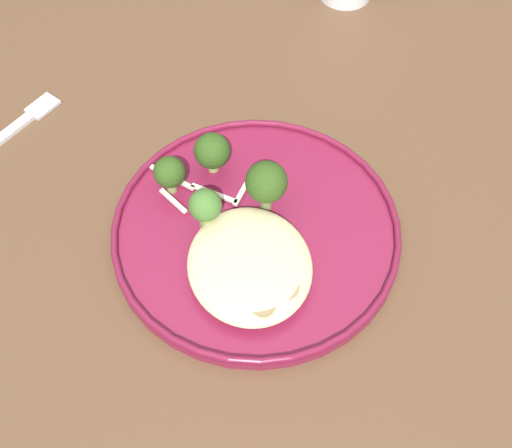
{
  "coord_description": "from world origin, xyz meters",
  "views": [
    {
      "loc": [
        -0.41,
        0.12,
        1.31
      ],
      "look_at": [
        -0.05,
        0.04,
        0.76
      ],
      "focal_mm": 46.7,
      "sensor_mm": 36.0,
      "label": 1
    }
  ],
  "objects": [
    {
      "name": "seared_scallop_half_hidden",
      "position": [
        -0.06,
        0.06,
        0.76
      ],
      "size": [
        0.03,
        0.03,
        0.01
      ],
      "color": "beige",
      "rests_on": "dinner_plate"
    },
    {
      "name": "broccoli_floret_tall_stalk",
      "position": [
        -0.03,
        0.03,
        0.79
      ],
      "size": [
        0.04,
        0.04,
        0.06
      ],
      "color": "#89A356",
      "rests_on": "dinner_plate"
    },
    {
      "name": "noodle_bed",
      "position": [
        -0.1,
        0.06,
        0.76
      ],
      "size": [
        0.13,
        0.12,
        0.03
      ],
      "color": "beige",
      "rests_on": "dinner_plate"
    },
    {
      "name": "ground",
      "position": [
        0.0,
        0.0,
        0.0
      ],
      "size": [
        6.0,
        6.0,
        0.0
      ],
      "primitive_type": "plane",
      "color": "#2D2B28"
    },
    {
      "name": "seared_scallop_large_seared",
      "position": [
        -0.11,
        0.05,
        0.76
      ],
      "size": [
        0.02,
        0.02,
        0.01
      ],
      "color": "#E5C689",
      "rests_on": "dinner_plate"
    },
    {
      "name": "onion_sliver_curled_piece",
      "position": [
        -0.0,
        0.04,
        0.75
      ],
      "size": [
        0.04,
        0.03,
        0.0
      ],
      "primitive_type": "cube",
      "rotation": [
        0.0,
        0.0,
        2.52
      ],
      "color": "silver",
      "rests_on": "dinner_plate"
    },
    {
      "name": "onion_sliver_short_strip",
      "position": [
        0.0,
        0.12,
        0.75
      ],
      "size": [
        0.04,
        0.02,
        0.0
      ],
      "primitive_type": "cube",
      "rotation": [
        0.0,
        0.0,
        3.68
      ],
      "color": "silver",
      "rests_on": "dinner_plate"
    },
    {
      "name": "broccoli_floret_right_tilted",
      "position": [
        0.04,
        0.07,
        0.78
      ],
      "size": [
        0.04,
        0.04,
        0.05
      ],
      "color": "#89A356",
      "rests_on": "dinner_plate"
    },
    {
      "name": "broccoli_floret_front_edge",
      "position": [
        -0.04,
        0.09,
        0.79
      ],
      "size": [
        0.03,
        0.03,
        0.06
      ],
      "color": "#7A994C",
      "rests_on": "dinner_plate"
    },
    {
      "name": "seared_scallop_rear_pale",
      "position": [
        -0.06,
        0.08,
        0.76
      ],
      "size": [
        0.03,
        0.03,
        0.01
      ],
      "color": "#DBB77A",
      "rests_on": "dinner_plate"
    },
    {
      "name": "dinner_plate",
      "position": [
        -0.05,
        0.04,
        0.75
      ],
      "size": [
        0.29,
        0.29,
        0.02
      ],
      "color": "maroon",
      "rests_on": "wooden_dining_table"
    },
    {
      "name": "onion_sliver_pale_crescent",
      "position": [
        0.03,
        0.12,
        0.75
      ],
      "size": [
        0.04,
        0.04,
        0.0
      ],
      "primitive_type": "cube",
      "rotation": [
        0.0,
        0.0,
        0.79
      ],
      "color": "silver",
      "rests_on": "dinner_plate"
    },
    {
      "name": "broccoli_floret_left_leaning",
      "position": [
        0.02,
        0.12,
        0.78
      ],
      "size": [
        0.03,
        0.03,
        0.05
      ],
      "color": "#89A356",
      "rests_on": "dinner_plate"
    },
    {
      "name": "seared_scallop_tiny_bay",
      "position": [
        -0.14,
        0.06,
        0.76
      ],
      "size": [
        0.03,
        0.03,
        0.02
      ],
      "color": "#DBB77A",
      "rests_on": "dinner_plate"
    },
    {
      "name": "seared_scallop_left_edge",
      "position": [
        -0.09,
        0.06,
        0.76
      ],
      "size": [
        0.02,
        0.02,
        0.01
      ],
      "color": "#E5C689",
      "rests_on": "dinner_plate"
    },
    {
      "name": "onion_sliver_long_sliver",
      "position": [
        -0.0,
        0.08,
        0.75
      ],
      "size": [
        0.04,
        0.04,
        0.0
      ],
      "primitive_type": "cube",
      "rotation": [
        0.0,
        0.0,
        0.91
      ],
      "color": "silver",
      "rests_on": "dinner_plate"
    },
    {
      "name": "wooden_dining_table",
      "position": [
        0.0,
        0.0,
        0.66
      ],
      "size": [
        1.4,
        1.0,
        0.74
      ],
      "color": "brown",
      "rests_on": "ground"
    },
    {
      "name": "seared_scallop_tilted_round",
      "position": [
        -0.13,
        0.04,
        0.76
      ],
      "size": [
        0.03,
        0.03,
        0.02
      ],
      "color": "#DBB77A",
      "rests_on": "dinner_plate"
    }
  ]
}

